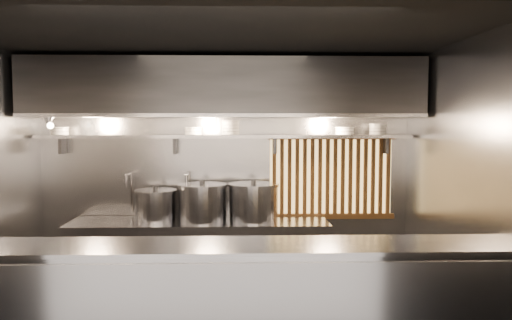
{
  "coord_description": "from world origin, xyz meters",
  "views": [
    {
      "loc": [
        0.19,
        -4.63,
        2.03
      ],
      "look_at": [
        0.35,
        0.55,
        1.65
      ],
      "focal_mm": 35.0,
      "sensor_mm": 36.0,
      "label": 1
    }
  ],
  "objects_px": {
    "stock_pot_right": "(254,202)",
    "pendant_bulb": "(216,130)",
    "heat_lamp": "(48,120)",
    "stock_pot_left": "(156,205)",
    "stock_pot_mid": "(202,202)"
  },
  "relations": [
    {
      "from": "pendant_bulb",
      "to": "stock_pot_right",
      "type": "height_order",
      "value": "pendant_bulb"
    },
    {
      "from": "pendant_bulb",
      "to": "stock_pot_left",
      "type": "relative_size",
      "value": 0.34
    },
    {
      "from": "heat_lamp",
      "to": "stock_pot_right",
      "type": "bearing_deg",
      "value": 7.07
    },
    {
      "from": "stock_pot_right",
      "to": "pendant_bulb",
      "type": "bearing_deg",
      "value": 170.51
    },
    {
      "from": "stock_pot_left",
      "to": "heat_lamp",
      "type": "bearing_deg",
      "value": -164.61
    },
    {
      "from": "heat_lamp",
      "to": "stock_pot_right",
      "type": "distance_m",
      "value": 2.44
    },
    {
      "from": "stock_pot_mid",
      "to": "stock_pot_right",
      "type": "bearing_deg",
      "value": 1.03
    },
    {
      "from": "stock_pot_mid",
      "to": "stock_pot_right",
      "type": "xyz_separation_m",
      "value": [
        0.6,
        0.01,
        0.0
      ]
    },
    {
      "from": "heat_lamp",
      "to": "stock_pot_mid",
      "type": "relative_size",
      "value": 0.55
    },
    {
      "from": "heat_lamp",
      "to": "stock_pot_mid",
      "type": "xyz_separation_m",
      "value": [
        1.64,
        0.27,
        -0.95
      ]
    },
    {
      "from": "heat_lamp",
      "to": "stock_pot_mid",
      "type": "distance_m",
      "value": 1.91
    },
    {
      "from": "heat_lamp",
      "to": "stock_pot_right",
      "type": "relative_size",
      "value": 0.51
    },
    {
      "from": "pendant_bulb",
      "to": "stock_pot_right",
      "type": "bearing_deg",
      "value": -9.49
    },
    {
      "from": "stock_pot_mid",
      "to": "stock_pot_right",
      "type": "distance_m",
      "value": 0.6
    },
    {
      "from": "heat_lamp",
      "to": "stock_pot_right",
      "type": "height_order",
      "value": "heat_lamp"
    }
  ]
}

